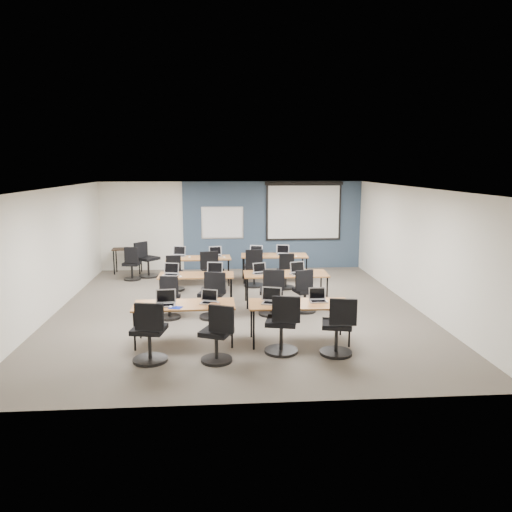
{
  "coord_description": "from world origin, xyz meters",
  "views": [
    {
      "loc": [
        -0.4,
        -10.77,
        3.17
      ],
      "look_at": [
        0.43,
        0.4,
        1.14
      ],
      "focal_mm": 35.0,
      "sensor_mm": 36.0,
      "label": 1
    }
  ],
  "objects": [
    {
      "name": "task_chair_3",
      "position": [
        1.57,
        -2.87,
        0.43
      ],
      "size": [
        0.55,
        0.55,
        1.03
      ],
      "rotation": [
        0.0,
        0.0,
        -0.21
      ],
      "color": "black",
      "rests_on": "floor"
    },
    {
      "name": "ceiling",
      "position": [
        0.0,
        0.0,
        2.7
      ],
      "size": [
        8.0,
        9.0,
        0.02
      ],
      "primitive_type": "cube",
      "color": "white",
      "rests_on": "ground"
    },
    {
      "name": "spare_chair_a",
      "position": [
        -2.5,
        3.47,
        0.43
      ],
      "size": [
        0.69,
        0.57,
        1.04
      ],
      "rotation": [
        0.0,
        0.0,
        0.86
      ],
      "color": "black",
      "rests_on": "floor"
    },
    {
      "name": "laptop_10",
      "position": [
        0.62,
        2.73,
        0.8
      ],
      "size": [
        0.36,
        0.3,
        0.27
      ],
      "rotation": [
        0.0,
        0.0,
        -0.29
      ],
      "color": "#AFAFAF",
      "rests_on": "training_table_back_right"
    },
    {
      "name": "floor",
      "position": [
        0.0,
        0.0,
        0.0
      ],
      "size": [
        8.0,
        9.0,
        0.02
      ],
      "primitive_type": "cube",
      "color": "#6B6354",
      "rests_on": "ground"
    },
    {
      "name": "wall_front",
      "position": [
        0.0,
        -4.5,
        1.35
      ],
      "size": [
        8.0,
        0.04,
        2.7
      ],
      "primitive_type": "cube",
      "color": "beige",
      "rests_on": "ground"
    },
    {
      "name": "task_chair_1",
      "position": [
        -0.45,
        -3.03,
        0.41
      ],
      "size": [
        0.55,
        0.52,
        1.0
      ],
      "rotation": [
        0.0,
        0.0,
        -0.41
      ],
      "color": "black",
      "rests_on": "floor"
    },
    {
      "name": "training_table_back_right",
      "position": [
        1.11,
        2.75,
        0.69
      ],
      "size": [
        1.83,
        0.76,
        0.73
      ],
      "rotation": [
        0.0,
        0.0,
        -0.05
      ],
      "color": "brown",
      "rests_on": "floor"
    },
    {
      "name": "laptop_4",
      "position": [
        -1.5,
        0.38,
        0.79
      ],
      "size": [
        0.35,
        0.3,
        0.26
      ],
      "rotation": [
        0.0,
        0.0,
        -0.25
      ],
      "color": "#BBBBBB",
      "rests_on": "training_table_mid_left"
    },
    {
      "name": "snack_plate",
      "position": [
        0.61,
        -2.37,
        0.74
      ],
      "size": [
        0.19,
        0.19,
        0.01
      ],
      "primitive_type": "cylinder",
      "rotation": [
        0.0,
        0.0,
        -0.11
      ],
      "color": "white",
      "rests_on": "training_table_front_right"
    },
    {
      "name": "laptop_6",
      "position": [
        0.51,
        0.37,
        0.79
      ],
      "size": [
        0.31,
        0.27,
        0.24
      ],
      "rotation": [
        0.0,
        0.0,
        0.34
      ],
      "color": "silver",
      "rests_on": "training_table_mid_right"
    },
    {
      "name": "spare_chair_b",
      "position": [
        -2.85,
        3.1,
        0.4
      ],
      "size": [
        0.48,
        0.48,
        0.96
      ],
      "rotation": [
        0.0,
        0.0,
        -0.18
      ],
      "color": "black",
      "rests_on": "floor"
    },
    {
      "name": "mouse_6",
      "position": [
        0.8,
        0.03,
        0.74
      ],
      "size": [
        0.07,
        0.1,
        0.04
      ],
      "primitive_type": "ellipsoid",
      "rotation": [
        0.0,
        0.0,
        0.02
      ],
      "color": "white",
      "rests_on": "training_table_mid_right"
    },
    {
      "name": "task_chair_5",
      "position": [
        -0.56,
        -0.64,
        0.43
      ],
      "size": [
        0.57,
        0.55,
        1.03
      ],
      "rotation": [
        0.0,
        0.0,
        -0.3
      ],
      "color": "black",
      "rests_on": "floor"
    },
    {
      "name": "training_table_back_left",
      "position": [
        -0.97,
        2.51,
        0.68
      ],
      "size": [
        1.73,
        0.72,
        0.73
      ],
      "rotation": [
        0.0,
        0.0,
        0.05
      ],
      "color": "olive",
      "rests_on": "floor"
    },
    {
      "name": "laptop_8",
      "position": [
        -1.5,
        2.77,
        0.8
      ],
      "size": [
        0.35,
        0.3,
        0.27
      ],
      "rotation": [
        0.0,
        0.0,
        -0.29
      ],
      "color": "#B5B5B5",
      "rests_on": "training_table_back_left"
    },
    {
      "name": "laptop_3",
      "position": [
        1.38,
        -2.07,
        0.79
      ],
      "size": [
        0.31,
        0.26,
        0.24
      ],
      "rotation": [
        0.0,
        0.0,
        0.02
      ],
      "color": "#B0B0B2",
      "rests_on": "training_table_front_right"
    },
    {
      "name": "snack_bowl",
      "position": [
        -0.5,
        -2.31,
        0.76
      ],
      "size": [
        0.27,
        0.27,
        0.05
      ],
      "primitive_type": "imported",
      "rotation": [
        0.0,
        0.0,
        -0.29
      ],
      "color": "#86611A",
      "rests_on": "training_table_front_left"
    },
    {
      "name": "task_chair_7",
      "position": [
        1.44,
        -0.34,
        0.4
      ],
      "size": [
        0.5,
        0.49,
        0.98
      ],
      "rotation": [
        0.0,
        0.0,
        0.27
      ],
      "color": "black",
      "rests_on": "floor"
    },
    {
      "name": "training_table_mid_right",
      "position": [
        1.11,
        0.36,
        0.69
      ],
      "size": [
        1.93,
        0.8,
        0.73
      ],
      "rotation": [
        0.0,
        0.0,
        -0.01
      ],
      "color": "olive",
      "rests_on": "floor"
    },
    {
      "name": "task_chair_6",
      "position": [
        0.7,
        -0.5,
        0.43
      ],
      "size": [
        0.55,
        0.55,
        1.03
      ],
      "rotation": [
        0.0,
        0.0,
        -0.11
      ],
      "color": "black",
      "rests_on": "floor"
    },
    {
      "name": "laptop_0",
      "position": [
        -1.37,
        -2.12,
        0.8
      ],
      "size": [
        0.35,
        0.3,
        0.27
      ],
      "rotation": [
        0.0,
        0.0,
        0.08
      ],
      "color": "#AEADBB",
      "rests_on": "training_table_front_left"
    },
    {
      "name": "mouse_3",
      "position": [
        1.63,
        -2.36,
        0.74
      ],
      "size": [
        0.07,
        0.1,
        0.03
      ],
      "primitive_type": "ellipsoid",
      "rotation": [
        0.0,
        0.0,
        -0.27
      ],
      "color": "white",
      "rests_on": "training_table_front_right"
    },
    {
      "name": "task_chair_9",
      "position": [
        -0.61,
        1.79,
        0.44
      ],
      "size": [
        0.58,
        0.57,
        1.05
      ],
      "rotation": [
        0.0,
        0.0,
        0.28
      ],
      "color": "black",
      "rests_on": "floor"
    },
    {
      "name": "task_chair_0",
      "position": [
        -1.55,
        -2.95,
        0.44
      ],
      "size": [
        0.57,
        0.57,
        1.05
      ],
      "rotation": [
        0.0,
        0.0,
        -0.18
      ],
      "color": "black",
      "rests_on": "floor"
    },
    {
      "name": "task_chair_4",
      "position": [
        -1.46,
        -0.61,
        0.39
      ],
      "size": [
        0.46,
        0.46,
        0.95
      ],
      "rotation": [
        0.0,
        0.0,
        -0.14
      ],
      "color": "black",
      "rests_on": "floor"
    },
    {
      "name": "mouse_8",
      "position": [
        -1.21,
        2.55,
        0.74
      ],
      "size": [
        0.09,
        0.11,
        0.04
      ],
      "primitive_type": "ellipsoid",
      "rotation": [
        0.0,
        0.0,
        0.28
      ],
      "color": "white",
      "rests_on": "training_table_back_left"
    },
    {
      "name": "laptop_2",
      "position": [
        0.53,
        -2.12,
        0.8
      ],
      "size": [
        0.36,
        0.31,
        0.27
      ],
      "rotation": [
        0.0,
        0.0,
        -0.32
      ],
      "color": "silver",
      "rests_on": "training_table_front_right"
    },
    {
      "name": "laptop_9",
      "position": [
        -0.52,
        2.69,
        0.79
      ],
      "size": [
        0.34,
        0.29,
        0.26
      ],
      "rotation": [
        0.0,
        0.0,
        0.17
      ],
      "color": "#A2A2AF",
      "rests_on": "training_table_back_left"
    },
    {
      "name": "training_table_front_right",
      "position": [
        1.02,
        -2.18,
        0.69
      ],
      "size": [
        1.82,
        0.76,
        0.73
      ],
      "rotation": [
        0.0,
        0.0,
        -0.04
      ],
      "color": "brown",
      "rests_on": "floor"
    },
    {
      "name": "utility_table",
      "position": [
        -3.14,
        4.07,
        0.65
      ],
      "size": [
        0.86,
        0.48,
        0.75
      ],
      "rotation": [
        0.0,
        0.0,
        0.07
      ],
      "color": "#2F1E10",
      "rests_on": "floor"
    },
    {
      "name": "laptop_1",
      "position": [
        -0.6,
        -2.04,
        0.79
      ],
      "size": [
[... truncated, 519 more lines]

